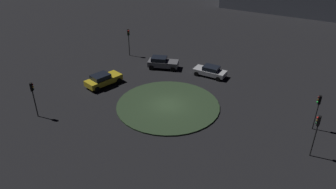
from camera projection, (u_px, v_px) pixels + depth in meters
The scene contains 9 objects.
ground_plane at pixel (168, 106), 36.58m from camera, with size 116.11×116.11×0.00m, color black.
roundabout_island at pixel (168, 105), 36.55m from camera, with size 11.56×11.56×0.15m, color #2D4228.
car_grey at pixel (162, 62), 45.02m from camera, with size 2.42×4.31×1.62m.
car_silver at pixel (210, 71), 42.88m from camera, with size 3.48×4.58×1.42m.
car_yellow at pixel (103, 79), 40.56m from camera, with size 4.65×4.47×1.56m.
traffic_light_northeast at pixel (317, 128), 27.70m from camera, with size 0.37×0.40×4.17m.
traffic_light_north at pixel (318, 106), 31.38m from camera, with size 0.34×0.38×3.82m.
traffic_light_south at pixel (33, 93), 33.33m from camera, with size 0.34×0.38×3.99m.
traffic_light_southwest at pixel (129, 37), 47.95m from camera, with size 0.39×0.36×4.09m.
Camera 1 is at (31.22, 1.59, 19.05)m, focal length 34.83 mm.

